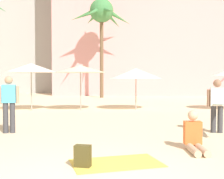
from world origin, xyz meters
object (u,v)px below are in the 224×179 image
object	(u,v)px
cafe_umbrella_6	(31,68)
beach_towel	(116,163)
cafe_umbrella_3	(81,69)
cafe_umbrella_1	(136,73)
backpack	(83,157)
person_mid_left	(195,137)
person_mid_center	(9,102)
person_far_right	(218,104)
palm_tree_center	(102,14)

from	to	relation	value
cafe_umbrella_6	beach_towel	distance (m)	10.97
cafe_umbrella_3	beach_towel	size ratio (longest dim) A/B	1.50
cafe_umbrella_1	backpack	xyz separation A→B (m)	(-1.48, -10.68, -1.71)
cafe_umbrella_6	person_mid_left	xyz separation A→B (m)	(6.31, -8.63, -1.88)
person_mid_center	backpack	bearing A→B (deg)	-156.40
person_far_right	person_mid_center	distance (m)	6.33
cafe_umbrella_1	person_far_right	world-z (taller)	cafe_umbrella_1
backpack	person_far_right	bearing A→B (deg)	-33.70
palm_tree_center	beach_towel	world-z (taller)	palm_tree_center
palm_tree_center	person_mid_left	world-z (taller)	palm_tree_center
cafe_umbrella_6	backpack	world-z (taller)	cafe_umbrella_6
person_mid_center	cafe_umbrella_6	bearing A→B (deg)	-3.01
palm_tree_center	cafe_umbrella_3	xyz separation A→B (m)	(-0.42, -10.32, -4.90)
backpack	palm_tree_center	bearing A→B (deg)	13.57
cafe_umbrella_1	person_far_right	xyz separation A→B (m)	(2.15, -6.99, -1.02)
palm_tree_center	person_mid_left	bearing A→B (deg)	-80.03
cafe_umbrella_3	cafe_umbrella_1	bearing A→B (deg)	8.45
cafe_umbrella_3	person_mid_left	world-z (taller)	cafe_umbrella_3
cafe_umbrella_6	person_far_right	size ratio (longest dim) A/B	0.93
backpack	person_far_right	distance (m)	5.23
cafe_umbrella_1	cafe_umbrella_6	world-z (taller)	cafe_umbrella_6
cafe_umbrella_6	beach_towel	xyz separation A→B (m)	(4.53, -9.75, -2.19)
palm_tree_center	beach_towel	xyz separation A→B (m)	(1.59, -20.30, -7.04)
backpack	person_far_right	size ratio (longest dim) A/B	0.15
cafe_umbrella_3	cafe_umbrella_6	distance (m)	2.53
cafe_umbrella_1	backpack	distance (m)	10.92
beach_towel	person_mid_left	size ratio (longest dim) A/B	1.76
beach_towel	backpack	world-z (taller)	backpack
backpack	person_mid_center	bearing A→B (deg)	48.08
person_mid_left	person_mid_center	xyz separation A→B (m)	(-5.10, 2.16, 0.64)
cafe_umbrella_1	cafe_umbrella_3	bearing A→B (deg)	-171.55
cafe_umbrella_3	beach_towel	xyz separation A→B (m)	(2.02, -9.97, -2.14)
cafe_umbrella_3	person_far_right	bearing A→B (deg)	-52.54
cafe_umbrella_3	person_far_right	size ratio (longest dim) A/B	0.92
backpack	cafe_umbrella_3	bearing A→B (deg)	18.61
backpack	person_mid_center	world-z (taller)	person_mid_center
cafe_umbrella_1	cafe_umbrella_6	bearing A→B (deg)	-173.07
palm_tree_center	cafe_umbrella_3	size ratio (longest dim) A/B	3.23
cafe_umbrella_6	person_far_right	bearing A→B (deg)	-40.02
palm_tree_center	person_far_right	size ratio (longest dim) A/B	2.97
palm_tree_center	person_mid_left	size ratio (longest dim) A/B	8.58
palm_tree_center	cafe_umbrella_1	bearing A→B (deg)	-76.07
person_mid_center	cafe_umbrella_3	bearing A→B (deg)	-24.61
cafe_umbrella_6	person_mid_left	bearing A→B (deg)	-53.83
cafe_umbrella_6	person_mid_left	size ratio (longest dim) A/B	2.69
cafe_umbrella_6	person_far_right	xyz separation A→B (m)	(7.54, -6.34, -1.30)
cafe_umbrella_1	person_mid_left	size ratio (longest dim) A/B	2.78
palm_tree_center	cafe_umbrella_6	size ratio (longest dim) A/B	3.19
beach_towel	person_mid_center	bearing A→B (deg)	135.42
cafe_umbrella_1	person_far_right	size ratio (longest dim) A/B	0.96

